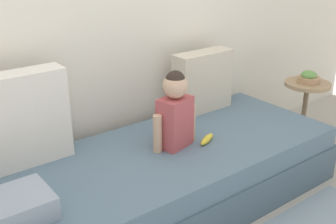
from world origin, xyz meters
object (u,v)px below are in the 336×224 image
Objects in this scene: throw_pillow_right at (203,81)px; fruit_bowl at (309,78)px; throw_pillow_left at (23,119)px; toddler at (175,111)px; folded_blanket at (7,210)px; couch at (160,181)px; side_table at (306,96)px; banana at (207,139)px.

fruit_bowl is (0.90, -0.30, -0.07)m from throw_pillow_right.
throw_pillow_right reaches higher than fruit_bowl.
throw_pillow_left is 1.35m from throw_pillow_right.
folded_blanket is at bearing -172.96° from toddler.
folded_blanket is (-0.95, -0.12, 0.26)m from couch.
couch is 1.59m from side_table.
folded_blanket is 2.54m from fruit_bowl.
throw_pillow_right is 0.65m from toddler.
side_table is (1.58, 0.07, 0.20)m from couch.
fruit_bowl is at bearing 4.19° from folded_blanket.
throw_pillow_right is at bearing 28.66° from couch.
banana is 1.27m from fruit_bowl.
toddler is at bearing 155.68° from banana.
toddler reaches higher than throw_pillow_right.
banana is 0.33× the size of side_table.
couch is 5.01× the size of toddler.
folded_blanket is (-1.63, -0.49, -0.17)m from throw_pillow_right.
throw_pillow_left is at bearing 172.36° from side_table.
toddler is 0.94× the size of side_table.
throw_pillow_right is at bearing 161.45° from fruit_bowl.
toddler is 2.89× the size of banana.
toddler reaches higher than banana.
side_table is 2.89× the size of fruit_bowl.
throw_pillow_left reaches higher than fruit_bowl.
toddler is at bearing -177.97° from side_table.
throw_pillow_right reaches higher than banana.
toddler is at bearing -146.94° from throw_pillow_right.
couch is at bearing -151.34° from throw_pillow_right.
folded_blanket is (-1.08, -0.13, -0.18)m from toddler.
couch is at bearing 167.75° from banana.
throw_pillow_right is at bearing 33.06° from toddler.
toddler reaches higher than folded_blanket.
throw_pillow_left is 0.60m from folded_blanket.
throw_pillow_right is at bearing 16.68° from folded_blanket.
couch is 0.99m from folded_blanket.
fruit_bowl is at bearing -179.10° from side_table.
throw_pillow_left reaches higher than throw_pillow_right.
throw_pillow_right is 0.98m from side_table.
couch is 5.21× the size of throw_pillow_right.
throw_pillow_left is 2.28m from fruit_bowl.
folded_blanket is at bearing -175.81° from side_table.
throw_pillow_left is 1.15× the size of throw_pillow_right.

